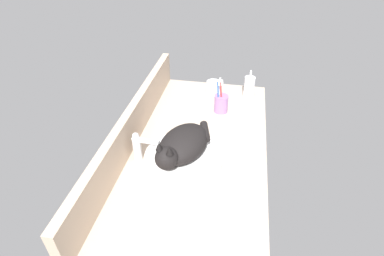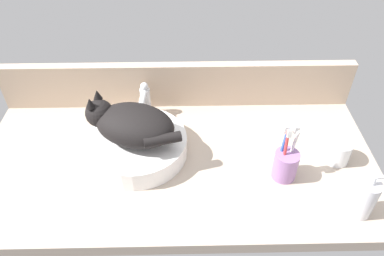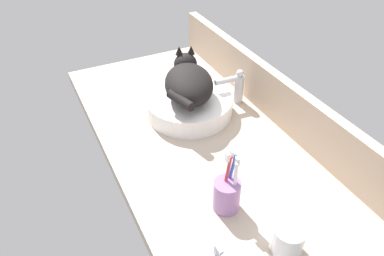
{
  "view_description": "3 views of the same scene",
  "coord_description": "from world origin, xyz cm",
  "px_view_note": "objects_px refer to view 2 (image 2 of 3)",
  "views": [
    {
      "loc": [
        -102.12,
        -16.61,
        86.49
      ],
      "look_at": [
        1.68,
        2.28,
        9.54
      ],
      "focal_mm": 28.0,
      "sensor_mm": 36.0,
      "label": 1
    },
    {
      "loc": [
        2.93,
        -83.29,
        86.87
      ],
      "look_at": [
        4.74,
        3.99,
        9.74
      ],
      "focal_mm": 35.0,
      "sensor_mm": 36.0,
      "label": 2
    },
    {
      "loc": [
        89.8,
        -46.16,
        79.5
      ],
      "look_at": [
        4.73,
        -4.34,
        7.23
      ],
      "focal_mm": 35.0,
      "sensor_mm": 36.0,
      "label": 3
    }
  ],
  "objects_px": {
    "water_glass": "(338,152)",
    "soap_dispenser": "(365,198)",
    "cat": "(131,124)",
    "faucet": "(145,100)",
    "toothbrush_cup": "(285,164)",
    "sink_basin": "(138,146)"
  },
  "relations": [
    {
      "from": "water_glass",
      "to": "soap_dispenser",
      "type": "bearing_deg",
      "value": -89.61
    },
    {
      "from": "cat",
      "to": "faucet",
      "type": "height_order",
      "value": "cat"
    },
    {
      "from": "cat",
      "to": "water_glass",
      "type": "xyz_separation_m",
      "value": [
        0.65,
        -0.05,
        -0.09
      ]
    },
    {
      "from": "soap_dispenser",
      "to": "water_glass",
      "type": "relative_size",
      "value": 1.99
    },
    {
      "from": "soap_dispenser",
      "to": "toothbrush_cup",
      "type": "height_order",
      "value": "toothbrush_cup"
    },
    {
      "from": "soap_dispenser",
      "to": "toothbrush_cup",
      "type": "relative_size",
      "value": 0.82
    },
    {
      "from": "soap_dispenser",
      "to": "water_glass",
      "type": "bearing_deg",
      "value": 90.39
    },
    {
      "from": "faucet",
      "to": "water_glass",
      "type": "relative_size",
      "value": 1.77
    },
    {
      "from": "faucet",
      "to": "water_glass",
      "type": "height_order",
      "value": "faucet"
    },
    {
      "from": "faucet",
      "to": "water_glass",
      "type": "distance_m",
      "value": 0.66
    },
    {
      "from": "faucet",
      "to": "soap_dispenser",
      "type": "bearing_deg",
      "value": -35.04
    },
    {
      "from": "sink_basin",
      "to": "cat",
      "type": "bearing_deg",
      "value": 163.47
    },
    {
      "from": "sink_basin",
      "to": "toothbrush_cup",
      "type": "height_order",
      "value": "toothbrush_cup"
    },
    {
      "from": "toothbrush_cup",
      "to": "water_glass",
      "type": "xyz_separation_m",
      "value": [
        0.18,
        0.06,
        -0.02
      ]
    },
    {
      "from": "sink_basin",
      "to": "faucet",
      "type": "relative_size",
      "value": 2.32
    },
    {
      "from": "faucet",
      "to": "cat",
      "type": "bearing_deg",
      "value": -97.68
    },
    {
      "from": "sink_basin",
      "to": "toothbrush_cup",
      "type": "distance_m",
      "value": 0.46
    },
    {
      "from": "sink_basin",
      "to": "cat",
      "type": "distance_m",
      "value": 0.09
    },
    {
      "from": "sink_basin",
      "to": "soap_dispenser",
      "type": "bearing_deg",
      "value": -21.09
    },
    {
      "from": "sink_basin",
      "to": "faucet",
      "type": "height_order",
      "value": "faucet"
    },
    {
      "from": "faucet",
      "to": "water_glass",
      "type": "bearing_deg",
      "value": -20.62
    },
    {
      "from": "soap_dispenser",
      "to": "sink_basin",
      "type": "bearing_deg",
      "value": 158.91
    }
  ]
}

